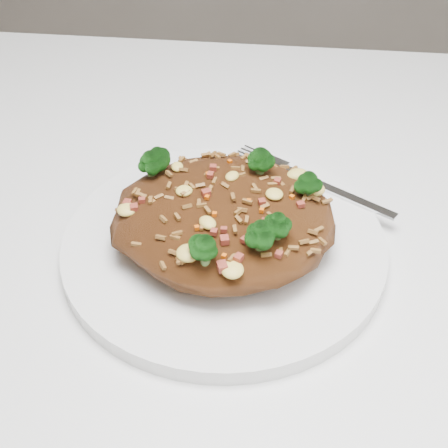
{
  "coord_description": "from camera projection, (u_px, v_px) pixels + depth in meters",
  "views": [
    {
      "loc": [
        0.13,
        -0.36,
        1.1
      ],
      "look_at": [
        0.09,
        0.01,
        0.78
      ],
      "focal_mm": 50.0,
      "sensor_mm": 36.0,
      "label": 1
    }
  ],
  "objects": [
    {
      "name": "dining_table",
      "position": [
        128.0,
        325.0,
        0.57
      ],
      "size": [
        1.2,
        0.8,
        0.75
      ],
      "color": "white",
      "rests_on": "ground"
    },
    {
      "name": "plate",
      "position": [
        224.0,
        244.0,
        0.51
      ],
      "size": [
        0.26,
        0.26,
        0.01
      ],
      "primitive_type": "cylinder",
      "color": "white",
      "rests_on": "dining_table"
    },
    {
      "name": "fried_rice",
      "position": [
        224.0,
        210.0,
        0.48
      ],
      "size": [
        0.17,
        0.16,
        0.06
      ],
      "color": "brown",
      "rests_on": "plate"
    },
    {
      "name": "fork",
      "position": [
        320.0,
        185.0,
        0.55
      ],
      "size": [
        0.15,
        0.1,
        0.0
      ],
      "rotation": [
        0.0,
        0.0,
        -0.54
      ],
      "color": "silver",
      "rests_on": "plate"
    }
  ]
}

